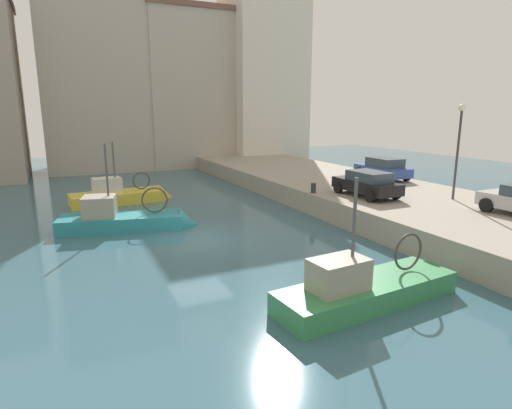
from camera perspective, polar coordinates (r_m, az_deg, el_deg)
name	(u,v)px	position (r m, az deg, el deg)	size (l,w,h in m)	color
water_surface	(198,240)	(19.33, -7.76, -4.74)	(80.00, 80.00, 0.00)	#386070
quay_wall	(395,203)	(24.97, 18.23, 0.14)	(9.00, 56.00, 1.20)	#9E9384
fishing_boat_yellow	(124,200)	(28.05, -17.35, 0.54)	(6.48, 2.54, 4.75)	gold
fishing_boat_teal	(129,226)	(21.82, -16.77, -2.74)	(6.87, 3.29, 5.07)	teal
fishing_boat_green	(374,297)	(13.77, 15.58, -11.88)	(6.94, 2.25, 4.69)	#388951
parked_car_black	(367,183)	(23.34, 14.74, 2.78)	(1.93, 3.95, 1.37)	black
parked_car_blue	(383,168)	(29.53, 16.75, 4.70)	(2.00, 4.02, 1.43)	#334C9E
mooring_bollard_north	(313,188)	(23.81, 7.74, 2.22)	(0.28, 0.28, 0.55)	#2D2D33
quay_streetlamp	(459,136)	(23.86, 25.72, 8.34)	(0.36, 0.36, 4.83)	#38383D
waterfront_building_west	(187,90)	(45.96, -9.29, 15.02)	(9.17, 7.94, 15.48)	#B2A899
waterfront_building_west_mid	(263,69)	(47.07, 0.96, 17.84)	(7.99, 7.18, 19.93)	silver
waterfront_building_east_mid	(101,71)	(44.52, -20.14, 16.59)	(11.22, 7.77, 18.69)	#B2A899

